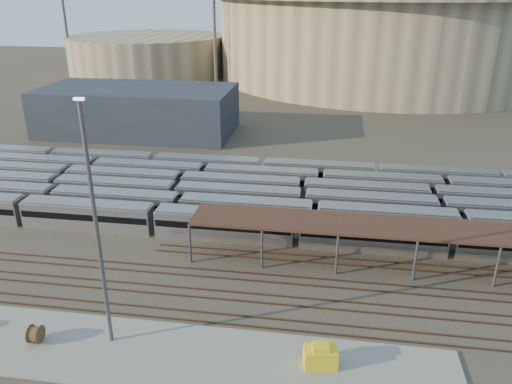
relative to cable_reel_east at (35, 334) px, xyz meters
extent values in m
plane|color=#383026|center=(18.07, 15.12, -1.06)|extent=(420.00, 420.00, 0.00)
cube|color=gray|center=(13.07, 0.12, -0.96)|extent=(50.00, 9.00, 0.20)
cube|color=silver|center=(22.13, 23.12, 0.74)|extent=(112.00, 2.90, 3.60)
cube|color=silver|center=(24.22, 27.32, 0.74)|extent=(112.00, 2.90, 3.60)
cube|color=silver|center=(22.37, 31.52, 0.74)|extent=(112.00, 2.90, 3.60)
cube|color=silver|center=(21.94, 35.72, 0.74)|extent=(112.00, 2.90, 3.60)
cube|color=silver|center=(24.53, 39.92, 0.74)|extent=(112.00, 2.90, 3.60)
cube|color=silver|center=(14.65, 44.12, 0.74)|extent=(112.00, 2.90, 3.60)
cylinder|color=#4F4F54|center=(10.07, 16.42, 1.44)|extent=(0.30, 0.30, 5.00)
cylinder|color=#4F4F54|center=(10.07, 21.82, 1.44)|extent=(0.30, 0.30, 5.00)
cylinder|color=#4F4F54|center=(18.64, 16.42, 1.44)|extent=(0.30, 0.30, 5.00)
cylinder|color=#4F4F54|center=(18.64, 21.82, 1.44)|extent=(0.30, 0.30, 5.00)
cylinder|color=#4F4F54|center=(27.21, 16.42, 1.44)|extent=(0.30, 0.30, 5.00)
cylinder|color=#4F4F54|center=(27.21, 21.82, 1.44)|extent=(0.30, 0.30, 5.00)
cylinder|color=#4F4F54|center=(35.78, 16.42, 1.44)|extent=(0.30, 0.30, 5.00)
cylinder|color=#4F4F54|center=(35.78, 21.82, 1.44)|extent=(0.30, 0.30, 5.00)
cylinder|color=#4F4F54|center=(44.36, 16.42, 1.44)|extent=(0.30, 0.30, 5.00)
cylinder|color=#4F4F54|center=(44.36, 21.82, 1.44)|extent=(0.30, 0.30, 5.00)
cube|color=#341D15|center=(40.07, 19.12, 4.09)|extent=(60.00, 6.00, 0.30)
cube|color=#4C3323|center=(18.07, 13.37, -0.97)|extent=(170.00, 0.12, 0.18)
cube|color=#4C3323|center=(18.07, 14.87, -0.97)|extent=(170.00, 0.12, 0.18)
cube|color=#4C3323|center=(18.07, 9.37, -0.97)|extent=(170.00, 0.12, 0.18)
cube|color=#4C3323|center=(18.07, 10.87, -0.97)|extent=(170.00, 0.12, 0.18)
cube|color=#4C3323|center=(18.07, 5.37, -0.97)|extent=(170.00, 0.12, 0.18)
cube|color=#4C3323|center=(18.07, 6.87, -0.97)|extent=(170.00, 0.12, 0.18)
cylinder|color=tan|center=(43.07, 155.12, 12.94)|extent=(116.00, 116.00, 28.00)
cylinder|color=tan|center=(-41.93, 145.12, 5.94)|extent=(56.00, 56.00, 14.00)
cube|color=#1E232D|center=(-16.93, 70.12, 3.94)|extent=(42.00, 20.00, 10.00)
cylinder|color=#4F4F54|center=(-11.93, 125.12, 16.94)|extent=(1.00, 1.00, 36.00)
cylinder|color=#4F4F54|center=(-66.93, 135.12, 16.94)|extent=(1.00, 1.00, 36.00)
cylinder|color=#4F4F54|center=(8.07, 175.12, 16.94)|extent=(1.00, 1.00, 36.00)
cylinder|color=brown|center=(0.00, 0.00, 0.00)|extent=(0.99, 1.74, 1.71)
cylinder|color=#4F4F54|center=(6.73, 1.29, 10.34)|extent=(0.36, 0.36, 22.38)
cube|color=#FFF2CC|center=(6.73, 1.29, 21.63)|extent=(0.80, 0.31, 0.20)
cube|color=gold|center=(25.94, 0.85, 0.02)|extent=(3.08, 2.23, 1.76)
camera|label=1|loc=(25.68, -33.69, 29.54)|focal=35.00mm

